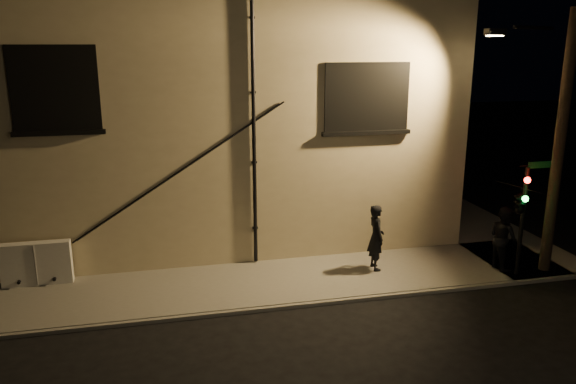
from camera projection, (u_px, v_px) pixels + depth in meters
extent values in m
plane|color=black|center=(343.00, 302.00, 14.64)|extent=(90.00, 90.00, 0.00)
cube|color=#64625A|center=(222.00, 287.00, 15.39)|extent=(20.00, 3.00, 0.12)
cube|color=#64625A|center=(430.00, 202.00, 23.57)|extent=(3.00, 16.00, 0.12)
cube|color=#C4B48C|center=(196.00, 105.00, 21.37)|extent=(16.00, 12.00, 8.50)
cube|color=black|center=(55.00, 88.00, 14.53)|extent=(2.20, 0.10, 2.20)
cube|color=black|center=(55.00, 88.00, 14.55)|extent=(1.98, 0.05, 1.98)
cube|color=black|center=(367.00, 97.00, 16.51)|extent=(2.60, 0.10, 2.00)
cube|color=#A5B28C|center=(367.00, 97.00, 16.52)|extent=(2.38, 0.05, 1.78)
cylinder|color=black|center=(254.00, 124.00, 15.89)|extent=(0.11, 0.11, 8.30)
cylinder|color=black|center=(177.00, 173.00, 15.78)|extent=(5.96, 0.04, 3.75)
cylinder|color=black|center=(181.00, 171.00, 15.79)|extent=(5.96, 0.04, 3.75)
cube|color=silver|center=(36.00, 263.00, 15.28)|extent=(1.82, 0.31, 1.20)
imported|color=black|center=(376.00, 237.00, 16.24)|extent=(0.48, 0.72, 1.94)
imported|color=black|center=(503.00, 238.00, 16.33)|extent=(0.76, 0.94, 1.86)
cylinder|color=black|center=(522.00, 222.00, 15.71)|extent=(0.12, 0.12, 3.14)
imported|color=black|center=(520.00, 201.00, 15.38)|extent=(0.84, 1.93, 0.76)
sphere|color=#FF140C|center=(527.00, 180.00, 15.05)|extent=(0.17, 0.17, 0.17)
sphere|color=#14FF3F|center=(525.00, 199.00, 15.19)|extent=(0.17, 0.17, 0.17)
cube|color=#0C4C1E|center=(540.00, 165.00, 15.37)|extent=(0.70, 0.03, 0.18)
cylinder|color=black|center=(559.00, 148.00, 15.52)|extent=(0.31, 0.31, 7.45)
cylinder|color=black|center=(534.00, 28.00, 15.04)|extent=(1.89, 1.03, 0.10)
cube|color=black|center=(495.00, 32.00, 15.41)|extent=(0.55, 0.28, 0.18)
cube|color=#FFC672|center=(495.00, 36.00, 15.43)|extent=(0.42, 0.20, 0.04)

